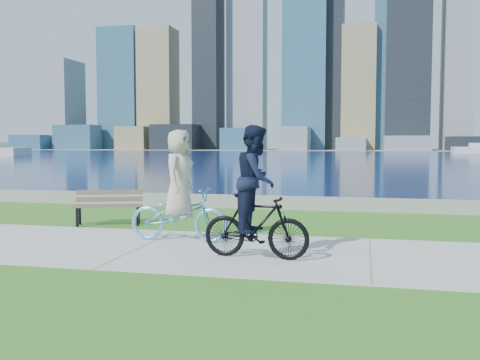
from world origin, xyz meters
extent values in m
plane|color=#2E6A1B|center=(0.00, 0.00, 0.00)|extent=(320.00, 320.00, 0.00)
cube|color=#ACACA7|center=(0.00, 0.00, 0.01)|extent=(80.00, 3.50, 0.02)
cube|color=gray|center=(0.00, 6.20, 0.17)|extent=(90.00, 0.50, 0.35)
cube|color=navy|center=(0.00, 72.00, 0.00)|extent=(320.00, 131.00, 0.01)
cube|color=gray|center=(0.00, 130.00, 0.06)|extent=(320.00, 30.00, 0.12)
cube|color=navy|center=(-83.77, 119.95, 1.98)|extent=(9.48, 7.84, 3.97)
cube|color=navy|center=(-71.91, 122.62, 3.32)|extent=(11.07, 6.69, 6.64)
cube|color=olive|center=(-54.85, 121.97, 3.05)|extent=(8.17, 7.64, 6.10)
cube|color=black|center=(-43.08, 121.25, 3.25)|extent=(11.27, 9.02, 6.49)
cube|color=navy|center=(-26.01, 121.18, 2.74)|extent=(9.01, 7.85, 5.49)
cube|color=slate|center=(-12.24, 120.16, 2.86)|extent=(6.54, 9.03, 5.73)
cube|color=slate|center=(0.92, 120.28, 1.55)|extent=(6.81, 9.62, 3.11)
cube|color=slate|center=(13.44, 120.18, 1.73)|extent=(10.15, 9.69, 3.46)
cube|color=black|center=(28.35, 121.82, 1.65)|extent=(11.58, 8.28, 3.31)
cube|color=slate|center=(-78.89, 127.03, 12.34)|extent=(8.28, 11.41, 24.68)
cube|color=navy|center=(-62.83, 132.13, 16.83)|extent=(11.10, 9.71, 33.66)
cube|color=olive|center=(-51.43, 130.24, 16.45)|extent=(9.42, 8.30, 32.89)
cube|color=black|center=(-36.55, 128.65, 28.52)|extent=(6.57, 8.81, 57.03)
cube|color=slate|center=(-26.94, 132.28, 28.97)|extent=(9.82, 6.64, 57.94)
cube|color=navy|center=(-11.04, 129.99, 25.32)|extent=(10.87, 9.87, 50.63)
cube|color=olive|center=(2.35, 128.94, 15.34)|extent=(8.26, 7.81, 30.69)
cube|color=black|center=(13.97, 130.30, 29.92)|extent=(10.41, 10.49, 59.84)
cube|color=slate|center=(25.87, 132.42, 34.82)|extent=(6.66, 8.78, 69.64)
cube|color=black|center=(-6.00, 132.00, 38.00)|extent=(9.00, 9.00, 76.00)
cube|color=navy|center=(10.00, 131.00, 32.00)|extent=(8.00, 8.00, 64.00)
cube|color=black|center=(-2.37, 1.88, 0.21)|extent=(0.07, 0.07, 0.43)
cube|color=black|center=(-1.12, 2.35, 0.21)|extent=(0.07, 0.07, 0.43)
cube|color=black|center=(-2.49, 2.20, 0.21)|extent=(0.07, 0.07, 0.43)
cube|color=black|center=(-1.24, 2.67, 0.21)|extent=(0.07, 0.07, 0.43)
cube|color=brown|center=(-1.74, 2.11, 0.45)|extent=(1.47, 0.62, 0.04)
cube|color=brown|center=(-1.80, 2.26, 0.45)|extent=(1.47, 0.62, 0.04)
cube|color=brown|center=(-1.85, 2.40, 0.45)|extent=(1.47, 0.62, 0.04)
cube|color=brown|center=(-1.89, 2.51, 0.57)|extent=(1.45, 0.59, 0.11)
cube|color=brown|center=(-1.90, 2.53, 0.74)|extent=(1.45, 0.59, 0.11)
imported|color=#5EB3E5|center=(0.46, 0.70, 0.53)|extent=(0.68, 1.94, 1.01)
imported|color=beige|center=(0.46, 0.70, 1.29)|extent=(0.54, 0.83, 1.68)
imported|color=black|center=(2.20, -0.49, 0.54)|extent=(0.62, 1.77, 1.05)
imported|color=black|center=(2.20, -0.49, 1.31)|extent=(0.70, 0.87, 1.72)
camera|label=1|loc=(3.87, -8.87, 1.89)|focal=40.00mm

